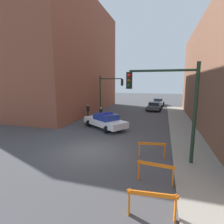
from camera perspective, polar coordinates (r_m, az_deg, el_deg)
name	(u,v)px	position (r m, az deg, el deg)	size (l,w,h in m)	color
ground_plane	(90,151)	(11.42, -7.36, -12.65)	(120.00, 120.00, 0.00)	#424244
sidewalk_right	(197,163)	(10.69, 25.90, -14.85)	(2.40, 44.00, 0.12)	gray
building_corner_left	(53,59)	(28.93, -18.75, 16.00)	(14.00, 20.00, 15.47)	brown
traffic_light_near	(171,98)	(9.56, 18.82, 4.40)	(3.64, 0.35, 5.20)	black
traffic_light_far	(107,89)	(24.75, -1.48, 7.57)	(3.44, 0.35, 5.20)	black
police_car	(105,121)	(16.50, -2.25, -2.90)	(4.92, 4.19, 1.52)	white
parked_car_near	(155,106)	(27.86, 13.72, 1.91)	(2.49, 4.42, 1.31)	#474C51
parked_car_mid	(158,102)	(34.17, 14.85, 3.27)	(2.31, 4.32, 1.31)	silver
pedestrian_crossing	(101,114)	(19.12, -3.64, -0.74)	(0.50, 0.50, 1.66)	#474C66
pedestrian_corner	(88,111)	(21.45, -7.82, 0.33)	(0.49, 0.49, 1.66)	#382D23
barrier_front	(152,200)	(6.35, 12.89, -26.34)	(1.60, 0.30, 0.90)	orange
barrier_mid	(155,169)	(8.14, 14.01, -17.74)	(1.60, 0.30, 0.90)	orange
barrier_back	(152,147)	(10.53, 12.88, -11.19)	(1.59, 0.40, 0.90)	orange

